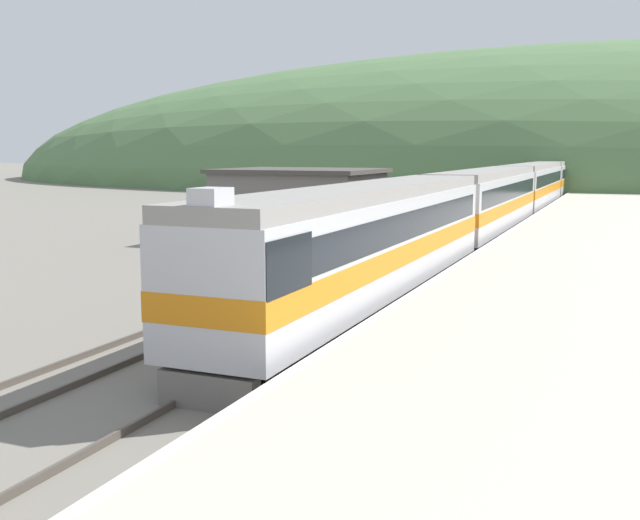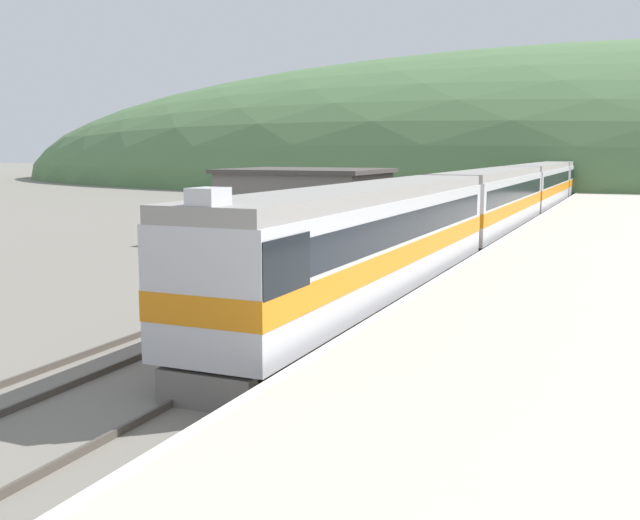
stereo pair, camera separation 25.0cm
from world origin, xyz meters
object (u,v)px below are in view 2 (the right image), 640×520
carriage_third (540,187)px  carriage_fourth (565,178)px  carriage_second (493,203)px  express_train_lead_car (369,244)px

carriage_third → carriage_fourth: size_ratio=1.00×
carriage_second → carriage_fourth: same height
express_train_lead_car → carriage_third: express_train_lead_car is taller
express_train_lead_car → carriage_third: (0.00, 42.50, -0.01)m
carriage_second → carriage_third: 20.99m
express_train_lead_car → carriage_fourth: express_train_lead_car is taller
express_train_lead_car → carriage_fourth: size_ratio=1.03×
express_train_lead_car → carriage_second: bearing=90.0°
express_train_lead_car → carriage_second: express_train_lead_car is taller
express_train_lead_car → carriage_second: 21.51m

